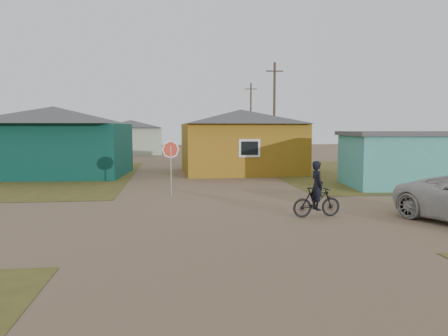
# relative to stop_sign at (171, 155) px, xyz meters

# --- Properties ---
(ground) EXTENTS (120.00, 120.00, 0.00)m
(ground) POSITION_rel_stop_sign_xyz_m (1.81, -5.11, -1.67)
(ground) COLOR #7C6047
(grass_ne) EXTENTS (20.00, 18.00, 0.00)m
(grass_ne) POSITION_rel_stop_sign_xyz_m (15.81, 7.89, -1.67)
(grass_ne) COLOR brown
(grass_ne) RESTS_ON ground
(house_teal) EXTENTS (8.93, 7.08, 4.00)m
(house_teal) POSITION_rel_stop_sign_xyz_m (-6.69, 8.39, 0.38)
(house_teal) COLOR #08312A
(house_teal) RESTS_ON ground
(house_yellow) EXTENTS (7.72, 6.76, 3.90)m
(house_yellow) POSITION_rel_stop_sign_xyz_m (4.31, 8.89, 0.33)
(house_yellow) COLOR #936716
(house_yellow) RESTS_ON ground
(shed_turquoise) EXTENTS (6.71, 4.93, 2.60)m
(shed_turquoise) POSITION_rel_stop_sign_xyz_m (11.31, 1.39, -0.36)
(shed_turquoise) COLOR teal
(shed_turquoise) RESTS_ON ground
(house_pale_west) EXTENTS (7.04, 6.15, 3.60)m
(house_pale_west) POSITION_rel_stop_sign_xyz_m (-4.19, 28.89, 0.18)
(house_pale_west) COLOR #9EAB93
(house_pale_west) RESTS_ON ground
(house_beige_east) EXTENTS (6.95, 6.05, 3.60)m
(house_beige_east) POSITION_rel_stop_sign_xyz_m (11.81, 34.89, 0.18)
(house_beige_east) COLOR gray
(house_beige_east) RESTS_ON ground
(house_pale_north) EXTENTS (6.28, 5.81, 3.40)m
(house_pale_north) POSITION_rel_stop_sign_xyz_m (-12.19, 40.89, 0.08)
(house_pale_north) COLOR #9EAB93
(house_pale_north) RESTS_ON ground
(utility_pole_near) EXTENTS (1.40, 0.20, 8.00)m
(utility_pole_near) POSITION_rel_stop_sign_xyz_m (8.31, 16.89, 2.46)
(utility_pole_near) COLOR #453729
(utility_pole_near) RESTS_ON ground
(utility_pole_far) EXTENTS (1.40, 0.20, 8.00)m
(utility_pole_far) POSITION_rel_stop_sign_xyz_m (9.31, 32.89, 2.46)
(utility_pole_far) COLOR #453729
(utility_pole_far) RESTS_ON ground
(stop_sign) EXTENTS (0.74, 0.08, 2.26)m
(stop_sign) POSITION_rel_stop_sign_xyz_m (0.00, 0.00, 0.00)
(stop_sign) COLOR gray
(stop_sign) RESTS_ON ground
(cyclist) EXTENTS (1.58, 0.59, 1.75)m
(cyclist) POSITION_rel_stop_sign_xyz_m (4.50, -4.92, -1.04)
(cyclist) COLOR black
(cyclist) RESTS_ON ground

